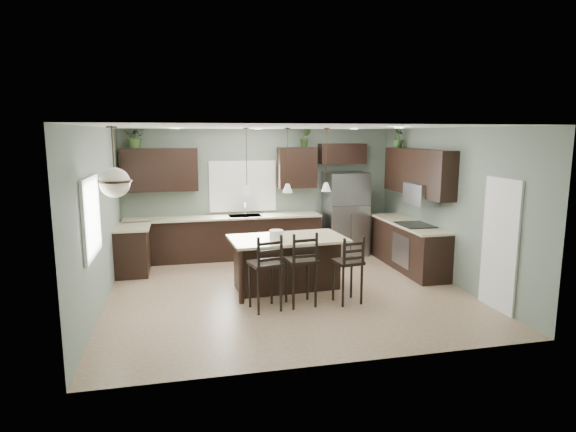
# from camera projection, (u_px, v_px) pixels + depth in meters

# --- Properties ---
(ground) EXTENTS (6.00, 6.00, 0.00)m
(ground) POSITION_uv_depth(u_px,v_px,m) (287.00, 291.00, 8.35)
(ground) COLOR #9E8466
(ground) RESTS_ON ground
(pantry_door) EXTENTS (0.04, 0.82, 2.04)m
(pantry_door) POSITION_uv_depth(u_px,v_px,m) (500.00, 245.00, 7.33)
(pantry_door) COLOR white
(pantry_door) RESTS_ON ground
(window_back) EXTENTS (1.35, 0.02, 1.00)m
(window_back) POSITION_uv_depth(u_px,v_px,m) (243.00, 186.00, 10.63)
(window_back) COLOR white
(window_back) RESTS_ON room_shell
(window_left) EXTENTS (0.02, 1.10, 1.00)m
(window_left) POSITION_uv_depth(u_px,v_px,m) (90.00, 217.00, 6.67)
(window_left) COLOR white
(window_left) RESTS_ON room_shell
(left_return_cabs) EXTENTS (0.60, 0.90, 0.90)m
(left_return_cabs) POSITION_uv_depth(u_px,v_px,m) (133.00, 251.00, 9.32)
(left_return_cabs) COLOR black
(left_return_cabs) RESTS_ON ground
(left_return_countertop) EXTENTS (0.66, 0.96, 0.04)m
(left_return_countertop) POSITION_uv_depth(u_px,v_px,m) (132.00, 227.00, 9.24)
(left_return_countertop) COLOR beige
(left_return_countertop) RESTS_ON left_return_cabs
(back_lower_cabs) EXTENTS (4.20, 0.60, 0.90)m
(back_lower_cabs) POSITION_uv_depth(u_px,v_px,m) (225.00, 238.00, 10.44)
(back_lower_cabs) COLOR black
(back_lower_cabs) RESTS_ON ground
(back_countertop) EXTENTS (4.20, 0.66, 0.04)m
(back_countertop) POSITION_uv_depth(u_px,v_px,m) (224.00, 217.00, 10.34)
(back_countertop) COLOR beige
(back_countertop) RESTS_ON back_lower_cabs
(sink_inset) EXTENTS (0.70, 0.45, 0.01)m
(sink_inset) POSITION_uv_depth(u_px,v_px,m) (245.00, 216.00, 10.44)
(sink_inset) COLOR gray
(sink_inset) RESTS_ON back_countertop
(faucet) EXTENTS (0.02, 0.02, 0.28)m
(faucet) POSITION_uv_depth(u_px,v_px,m) (245.00, 209.00, 10.38)
(faucet) COLOR silver
(faucet) RESTS_ON back_countertop
(back_upper_left) EXTENTS (1.55, 0.34, 0.90)m
(back_upper_left) POSITION_uv_depth(u_px,v_px,m) (160.00, 170.00, 10.03)
(back_upper_left) COLOR black
(back_upper_left) RESTS_ON room_shell
(back_upper_right) EXTENTS (0.85, 0.34, 0.90)m
(back_upper_right) POSITION_uv_depth(u_px,v_px,m) (297.00, 168.00, 10.67)
(back_upper_right) COLOR black
(back_upper_right) RESTS_ON room_shell
(fridge_header) EXTENTS (1.05, 0.34, 0.45)m
(fridge_header) POSITION_uv_depth(u_px,v_px,m) (342.00, 154.00, 10.85)
(fridge_header) COLOR black
(fridge_header) RESTS_ON room_shell
(right_lower_cabs) EXTENTS (0.60, 2.35, 0.90)m
(right_lower_cabs) POSITION_uv_depth(u_px,v_px,m) (408.00, 246.00, 9.70)
(right_lower_cabs) COLOR black
(right_lower_cabs) RESTS_ON ground
(right_countertop) EXTENTS (0.66, 2.35, 0.04)m
(right_countertop) POSITION_uv_depth(u_px,v_px,m) (408.00, 224.00, 9.61)
(right_countertop) COLOR beige
(right_countertop) RESTS_ON right_lower_cabs
(cooktop) EXTENTS (0.58, 0.75, 0.02)m
(cooktop) POSITION_uv_depth(u_px,v_px,m) (415.00, 225.00, 9.35)
(cooktop) COLOR black
(cooktop) RESTS_ON right_countertop
(wall_oven_front) EXTENTS (0.01, 0.72, 0.60)m
(wall_oven_front) POSITION_uv_depth(u_px,v_px,m) (400.00, 250.00, 9.37)
(wall_oven_front) COLOR gray
(wall_oven_front) RESTS_ON right_lower_cabs
(right_upper_cabs) EXTENTS (0.34, 2.35, 0.90)m
(right_upper_cabs) POSITION_uv_depth(u_px,v_px,m) (418.00, 172.00, 9.47)
(right_upper_cabs) COLOR black
(right_upper_cabs) RESTS_ON room_shell
(microwave) EXTENTS (0.40, 0.75, 0.40)m
(microwave) POSITION_uv_depth(u_px,v_px,m) (421.00, 194.00, 9.26)
(microwave) COLOR gray
(microwave) RESTS_ON right_upper_cabs
(refrigerator) EXTENTS (0.90, 0.74, 1.85)m
(refrigerator) POSITION_uv_depth(u_px,v_px,m) (346.00, 214.00, 10.79)
(refrigerator) COLOR gray
(refrigerator) RESTS_ON ground
(kitchen_island) EXTENTS (2.04, 1.24, 0.92)m
(kitchen_island) POSITION_uv_depth(u_px,v_px,m) (288.00, 263.00, 8.37)
(kitchen_island) COLOR black
(kitchen_island) RESTS_ON ground
(serving_dish) EXTENTS (0.24, 0.24, 0.14)m
(serving_dish) POSITION_uv_depth(u_px,v_px,m) (276.00, 234.00, 8.23)
(serving_dish) COLOR silver
(serving_dish) RESTS_ON kitchen_island
(bar_stool_left) EXTENTS (0.53, 0.53, 1.21)m
(bar_stool_left) POSITION_uv_depth(u_px,v_px,m) (265.00, 272.00, 7.36)
(bar_stool_left) COLOR black
(bar_stool_left) RESTS_ON ground
(bar_stool_center) EXTENTS (0.49, 0.49, 1.20)m
(bar_stool_center) POSITION_uv_depth(u_px,v_px,m) (301.00, 268.00, 7.57)
(bar_stool_center) COLOR black
(bar_stool_center) RESTS_ON ground
(bar_stool_right) EXTENTS (0.47, 0.47, 1.11)m
(bar_stool_right) POSITION_uv_depth(u_px,v_px,m) (348.00, 269.00, 7.68)
(bar_stool_right) COLOR black
(bar_stool_right) RESTS_ON ground
(pendant_left) EXTENTS (0.17, 0.17, 1.10)m
(pendant_left) POSITION_uv_depth(u_px,v_px,m) (247.00, 161.00, 7.88)
(pendant_left) COLOR silver
(pendant_left) RESTS_ON room_shell
(pendant_center) EXTENTS (0.17, 0.17, 1.10)m
(pendant_center) POSITION_uv_depth(u_px,v_px,m) (288.00, 160.00, 8.07)
(pendant_center) COLOR silver
(pendant_center) RESTS_ON room_shell
(pendant_right) EXTENTS (0.17, 0.17, 1.10)m
(pendant_right) POSITION_uv_depth(u_px,v_px,m) (326.00, 160.00, 8.27)
(pendant_right) COLOR white
(pendant_right) RESTS_ON room_shell
(chandelier) EXTENTS (0.44, 0.44, 0.95)m
(chandelier) POSITION_uv_depth(u_px,v_px,m) (114.00, 162.00, 6.35)
(chandelier) COLOR #F4E7C8
(chandelier) RESTS_ON room_shell
(plant_back_left) EXTENTS (0.51, 0.47, 0.48)m
(plant_back_left) POSITION_uv_depth(u_px,v_px,m) (135.00, 136.00, 9.79)
(plant_back_left) COLOR #325123
(plant_back_left) RESTS_ON back_upper_left
(plant_back_right) EXTENTS (0.26, 0.22, 0.43)m
(plant_back_right) POSITION_uv_depth(u_px,v_px,m) (305.00, 137.00, 10.57)
(plant_back_right) COLOR #2D481F
(plant_back_right) RESTS_ON back_upper_right
(plant_right_wall) EXTENTS (0.29, 0.29, 0.40)m
(plant_right_wall) POSITION_uv_depth(u_px,v_px,m) (398.00, 138.00, 10.19)
(plant_right_wall) COLOR #325826
(plant_right_wall) RESTS_ON right_upper_cabs
(room_shell) EXTENTS (6.00, 6.00, 6.00)m
(room_shell) POSITION_uv_depth(u_px,v_px,m) (287.00, 194.00, 8.06)
(room_shell) COLOR slate
(room_shell) RESTS_ON ground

